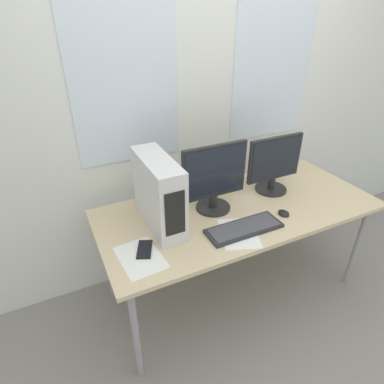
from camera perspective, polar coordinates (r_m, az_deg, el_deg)
ground_plane at (r=2.41m, az=12.81°, el=-22.79°), size 14.00×14.00×0.00m
wall_back at (r=2.33m, az=2.05°, el=16.53°), size 8.00×0.07×2.70m
desk at (r=2.17m, az=8.37°, el=-3.84°), size 1.85×0.82×0.75m
pc_tower at (r=1.86m, az=-5.96°, el=-0.16°), size 0.16×0.49×0.43m
monitor_main at (r=2.00m, az=3.99°, el=2.49°), size 0.43×0.22×0.44m
monitor_right_near at (r=2.30m, az=14.39°, el=4.77°), size 0.42×0.22×0.40m
keyboard at (r=1.93m, az=9.24°, el=-6.36°), size 0.46×0.17×0.02m
mouse at (r=2.12m, az=16.01°, el=-3.61°), size 0.06×0.08×0.02m
cell_phone at (r=1.78m, az=-8.43°, el=-10.07°), size 0.13×0.17×0.01m
paper_sheet_left at (r=1.74m, az=-9.18°, el=-11.39°), size 0.23×0.31×0.00m
paper_sheet_front at (r=1.91m, az=8.35°, el=-7.22°), size 0.30×0.35×0.00m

